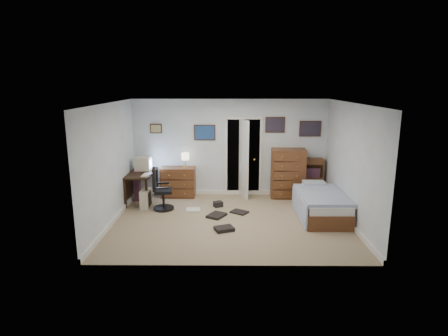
{
  "coord_description": "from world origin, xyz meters",
  "views": [
    {
      "loc": [
        -0.08,
        -7.57,
        2.9
      ],
      "look_at": [
        -0.14,
        0.3,
        1.1
      ],
      "focal_mm": 30.0,
      "sensor_mm": 36.0,
      "label": 1
    }
  ],
  "objects_px": {
    "low_dresser": "(178,182)",
    "bed": "(320,204)",
    "tall_dresser": "(288,173)",
    "office_chair": "(161,194)",
    "computer_desk": "(138,179)"
  },
  "relations": [
    {
      "from": "bed",
      "to": "low_dresser",
      "type": "bearing_deg",
      "value": 156.21
    },
    {
      "from": "low_dresser",
      "to": "bed",
      "type": "relative_size",
      "value": 0.47
    },
    {
      "from": "office_chair",
      "to": "low_dresser",
      "type": "relative_size",
      "value": 1.13
    },
    {
      "from": "tall_dresser",
      "to": "bed",
      "type": "bearing_deg",
      "value": -66.83
    },
    {
      "from": "bed",
      "to": "office_chair",
      "type": "bearing_deg",
      "value": 173.14
    },
    {
      "from": "computer_desk",
      "to": "low_dresser",
      "type": "height_order",
      "value": "low_dresser"
    },
    {
      "from": "office_chair",
      "to": "bed",
      "type": "bearing_deg",
      "value": -14.35
    },
    {
      "from": "tall_dresser",
      "to": "office_chair",
      "type": "bearing_deg",
      "value": -158.23
    },
    {
      "from": "office_chair",
      "to": "low_dresser",
      "type": "xyz_separation_m",
      "value": [
        0.27,
        1.03,
        0.01
      ]
    },
    {
      "from": "low_dresser",
      "to": "tall_dresser",
      "type": "relative_size",
      "value": 0.69
    },
    {
      "from": "tall_dresser",
      "to": "low_dresser",
      "type": "bearing_deg",
      "value": -176.75
    },
    {
      "from": "low_dresser",
      "to": "bed",
      "type": "bearing_deg",
      "value": -22.74
    },
    {
      "from": "low_dresser",
      "to": "tall_dresser",
      "type": "bearing_deg",
      "value": 0.25
    },
    {
      "from": "computer_desk",
      "to": "tall_dresser",
      "type": "relative_size",
      "value": 1.02
    },
    {
      "from": "computer_desk",
      "to": "office_chair",
      "type": "distance_m",
      "value": 0.98
    }
  ]
}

